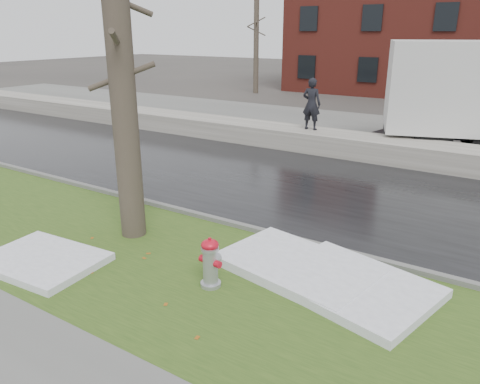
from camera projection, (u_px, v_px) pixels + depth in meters
The scene contains 14 objects.
ground at pixel (206, 243), 9.91m from camera, with size 120.00×120.00×0.00m, color #47423D.
verge at pixel (167, 266), 8.91m from camera, with size 60.00×4.50×0.04m, color #2B4717.
road at pixel (300, 186), 13.48m from camera, with size 60.00×7.00×0.03m, color black.
parking_lot at pixel (386, 134), 20.23m from camera, with size 60.00×9.00×0.03m, color slate.
curb at pixel (233, 224), 10.68m from camera, with size 60.00×0.15×0.14m, color slate.
snowbank at pixel (352, 145), 16.70m from camera, with size 60.00×1.60×0.75m, color #AFAAA0.
bg_tree_left at pixel (256, 44), 32.43m from camera, with size 1.40×1.62×6.50m.
bg_tree_center at pixel (360, 44), 32.53m from camera, with size 1.40×1.62×6.50m.
fire_hydrant at pixel (210, 260), 8.03m from camera, with size 0.45×0.39×0.92m.
tree at pixel (122, 80), 9.19m from camera, with size 1.19×1.35×6.56m.
worker at pixel (311, 104), 17.19m from camera, with size 0.69×0.45×1.89m, color black.
snow_patch_near at pixel (352, 286), 8.02m from camera, with size 2.60×2.00×0.16m, color white.
snow_patch_far at pixel (43, 260), 8.93m from camera, with size 2.20×1.60×0.14m, color white.
snow_patch_side at pixel (298, 266), 8.67m from camera, with size 2.80×1.80×0.18m, color white.
Camera 1 is at (5.48, -7.19, 4.27)m, focal length 35.00 mm.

